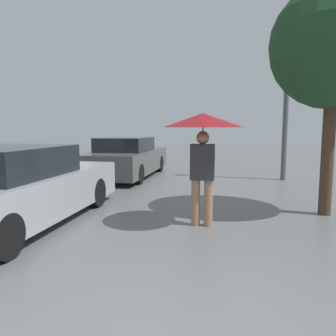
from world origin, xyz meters
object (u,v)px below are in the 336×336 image
Objects in this scene: parked_car_nearest at (14,189)px; street_lamp at (287,86)px; tree at (334,46)px; parked_car_farthest at (127,158)px; pedestrian at (203,131)px.

street_lamp reaches higher than parked_car_nearest.
tree is (5.09, 1.61, 2.35)m from parked_car_nearest.
tree is at bearing -37.83° from parked_car_farthest.
parked_car_nearest is at bearing -170.16° from pedestrian.
pedestrian reaches higher than parked_car_farthest.
parked_car_nearest is at bearing -91.53° from parked_car_farthest.
pedestrian is 0.41× the size of parked_car_farthest.
parked_car_nearest is 5.83m from tree.
street_lamp is at bearing 2.56° from parked_car_farthest.
pedestrian is 0.37× the size of street_lamp.
parked_car_nearest is 5.45m from parked_car_farthest.
parked_car_farthest is 5.31m from street_lamp.
parked_car_farthest is at bearing -177.44° from street_lamp.
tree reaches higher than parked_car_nearest.
parked_car_farthest is at bearing 88.47° from parked_car_nearest.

